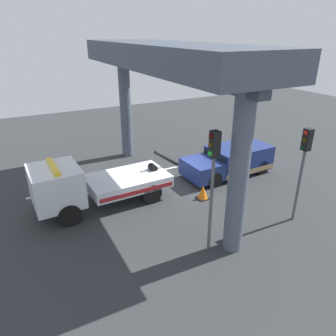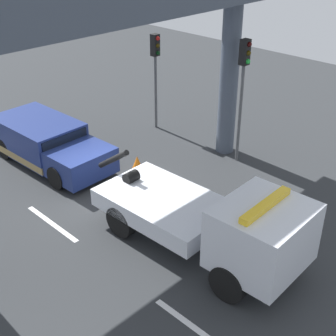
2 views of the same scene
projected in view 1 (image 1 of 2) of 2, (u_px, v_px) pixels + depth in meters
ground_plane at (176, 187)px, 16.88m from camera, size 60.00×40.00×0.10m
lane_stripe_west at (238, 154)px, 21.25m from camera, size 2.60×0.16×0.01m
lane_stripe_mid at (158, 171)px, 18.70m from camera, size 2.60×0.16×0.01m
lane_stripe_east at (53, 193)px, 16.15m from camera, size 2.60×0.16×0.01m
tow_truck_white at (88, 184)px, 14.38m from camera, size 7.29×2.59×2.46m
towed_van_green at (231, 161)px, 18.07m from camera, size 5.27×2.37×1.58m
overpass_structure at (165, 65)px, 14.09m from camera, size 3.60×13.06×7.18m
traffic_light_near at (304, 155)px, 12.70m from camera, size 0.39×0.32×4.15m
traffic_light_far at (213, 168)px, 10.64m from camera, size 0.39×0.32×4.68m
traffic_cone_orange at (203, 193)px, 15.49m from camera, size 0.57×0.57×0.68m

